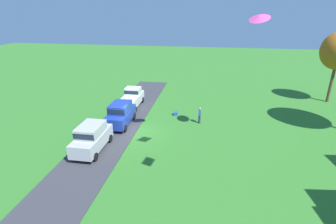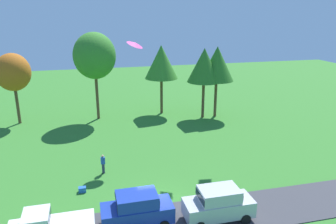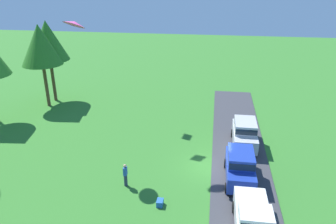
# 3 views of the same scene
# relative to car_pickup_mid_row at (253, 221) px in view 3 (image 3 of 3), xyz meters

# --- Properties ---
(ground_plane) EXTENTS (120.00, 120.00, 0.00)m
(ground_plane) POSITION_rel_car_pickup_mid_row_xyz_m (6.79, 2.35, -1.11)
(ground_plane) COLOR #337528
(pavement_strip) EXTENTS (36.00, 4.40, 0.06)m
(pavement_strip) POSITION_rel_car_pickup_mid_row_xyz_m (6.79, 0.21, -1.08)
(pavement_strip) COLOR #38383D
(pavement_strip) RESTS_ON ground
(car_pickup_mid_row) EXTENTS (5.01, 2.07, 2.14)m
(car_pickup_mid_row) POSITION_rel_car_pickup_mid_row_xyz_m (0.00, 0.00, 0.00)
(car_pickup_mid_row) COLOR white
(car_pickup_mid_row) RESTS_ON ground
(car_suv_near_entrance) EXTENTS (4.61, 2.06, 2.28)m
(car_suv_near_entrance) POSITION_rel_car_pickup_mid_row_xyz_m (5.39, 0.44, 0.19)
(car_suv_near_entrance) COLOR #1E389E
(car_suv_near_entrance) RESTS_ON ground
(car_suv_by_flagpole) EXTENTS (4.61, 2.06, 2.28)m
(car_suv_by_flagpole) POSITION_rel_car_pickup_mid_row_xyz_m (10.71, -0.24, 0.19)
(car_suv_by_flagpole) COLOR #B7B7BC
(car_suv_by_flagpole) RESTS_ON ground
(person_watching_sky) EXTENTS (0.36, 0.24, 1.71)m
(person_watching_sky) POSITION_rel_car_pickup_mid_row_xyz_m (3.65, 8.29, -0.23)
(person_watching_sky) COLOR #2D334C
(person_watching_sky) RESTS_ON ground
(tree_center_back) EXTENTS (4.26, 4.26, 8.99)m
(tree_center_back) POSITION_rel_car_pickup_mid_row_xyz_m (17.17, 20.84, 5.72)
(tree_center_back) COLOR brown
(tree_center_back) RESTS_ON ground
(tree_lone_near) EXTENTS (4.33, 4.33, 9.15)m
(tree_lone_near) POSITION_rel_car_pickup_mid_row_xyz_m (18.89, 20.87, 5.84)
(tree_lone_near) COLOR brown
(tree_lone_near) RESTS_ON ground
(cooler_box) EXTENTS (0.56, 0.40, 0.40)m
(cooler_box) POSITION_rel_car_pickup_mid_row_xyz_m (1.88, 5.57, -0.91)
(cooler_box) COLOR blue
(cooler_box) RESTS_ON ground
(kite_delta_near_flag) EXTENTS (2.11, 2.12, 0.86)m
(kite_delta_near_flag) POSITION_rel_car_pickup_mid_row_xyz_m (7.32, 12.45, 9.41)
(kite_delta_near_flag) COLOR #EA4C9E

